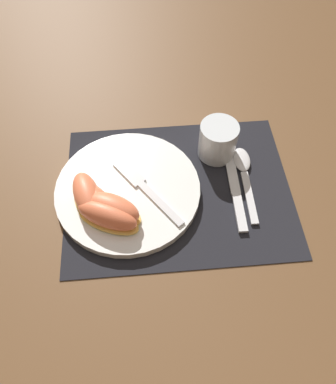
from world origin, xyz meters
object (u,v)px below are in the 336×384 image
(citrus_wedge_0, at_px, (87,196))
(citrus_wedge_1, at_px, (99,204))
(citrus_wedge_2, at_px, (111,209))
(knife, at_px, (235,187))
(citrus_wedge_3, at_px, (107,216))
(fork, at_px, (143,186))
(plate, at_px, (128,191))
(juice_glass, at_px, (218,142))
(spoon, at_px, (244,169))

(citrus_wedge_0, xyz_separation_m, citrus_wedge_1, (0.02, -0.02, -0.00))
(citrus_wedge_1, height_order, citrus_wedge_2, citrus_wedge_2)
(knife, height_order, citrus_wedge_3, citrus_wedge_3)
(fork, bearing_deg, citrus_wedge_3, -133.20)
(plate, xyz_separation_m, juice_glass, (0.18, 0.08, 0.03))
(citrus_wedge_2, height_order, citrus_wedge_3, same)
(knife, bearing_deg, citrus_wedge_0, -176.55)
(fork, bearing_deg, citrus_wedge_0, -166.90)
(plate, distance_m, fork, 0.03)
(fork, xyz_separation_m, citrus_wedge_3, (-0.07, -0.07, 0.02))
(spoon, height_order, citrus_wedge_0, citrus_wedge_0)
(plate, xyz_separation_m, knife, (0.21, -0.01, -0.01))
(juice_glass, distance_m, citrus_wedge_0, 0.28)
(juice_glass, relative_size, fork, 0.46)
(plate, relative_size, citrus_wedge_1, 2.08)
(fork, distance_m, citrus_wedge_1, 0.09)
(citrus_wedge_0, height_order, citrus_wedge_2, citrus_wedge_2)
(fork, xyz_separation_m, citrus_wedge_1, (-0.08, -0.04, 0.01))
(knife, relative_size, fork, 1.25)
(fork, xyz_separation_m, citrus_wedge_2, (-0.06, -0.05, 0.02))
(citrus_wedge_0, bearing_deg, knife, 3.45)
(citrus_wedge_2, distance_m, citrus_wedge_3, 0.02)
(spoon, xyz_separation_m, fork, (-0.20, -0.03, 0.01))
(juice_glass, relative_size, citrus_wedge_0, 0.65)
(spoon, height_order, citrus_wedge_3, citrus_wedge_3)
(citrus_wedge_1, bearing_deg, plate, 38.13)
(spoon, bearing_deg, citrus_wedge_3, -158.86)
(spoon, xyz_separation_m, citrus_wedge_3, (-0.27, -0.10, 0.03))
(fork, relative_size, citrus_wedge_3, 1.32)
(fork, height_order, citrus_wedge_1, citrus_wedge_1)
(citrus_wedge_2, bearing_deg, citrus_wedge_1, 147.99)
(knife, relative_size, citrus_wedge_1, 1.55)
(plate, height_order, knife, plate)
(plate, xyz_separation_m, citrus_wedge_3, (-0.04, -0.07, 0.03))
(plate, relative_size, citrus_wedge_0, 2.36)
(juice_glass, bearing_deg, knife, -76.15)
(fork, relative_size, citrus_wedge_1, 1.24)
(juice_glass, height_order, citrus_wedge_2, juice_glass)
(spoon, bearing_deg, citrus_wedge_2, -161.33)
(juice_glass, xyz_separation_m, citrus_wedge_1, (-0.23, -0.12, -0.00))
(knife, xyz_separation_m, citrus_wedge_0, (-0.28, -0.02, 0.03))
(citrus_wedge_1, distance_m, citrus_wedge_2, 0.03)
(citrus_wedge_2, bearing_deg, fork, 42.81)
(plate, xyz_separation_m, citrus_wedge_2, (-0.03, -0.05, 0.03))
(citrus_wedge_1, relative_size, citrus_wedge_2, 1.07)
(plate, distance_m, spoon, 0.23)
(knife, distance_m, citrus_wedge_2, 0.24)
(fork, height_order, citrus_wedge_0, citrus_wedge_0)
(citrus_wedge_3, bearing_deg, citrus_wedge_0, 128.66)
(plate, height_order, spoon, plate)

